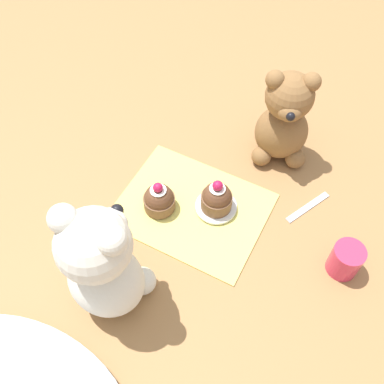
% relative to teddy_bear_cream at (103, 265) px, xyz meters
% --- Properties ---
extents(ground_plane, '(4.00, 4.00, 0.00)m').
position_rel_teddy_bear_cream_xyz_m(ground_plane, '(-0.04, -0.21, -0.11)').
color(ground_plane, '#9E7042').
extents(knitted_placemat, '(0.27, 0.21, 0.01)m').
position_rel_teddy_bear_cream_xyz_m(knitted_placemat, '(-0.04, -0.21, -0.11)').
color(knitted_placemat, '#E0D166').
rests_on(knitted_placemat, ground_plane).
extents(teddy_bear_cream, '(0.13, 0.13, 0.24)m').
position_rel_teddy_bear_cream_xyz_m(teddy_bear_cream, '(0.00, 0.00, 0.00)').
color(teddy_bear_cream, silver).
rests_on(teddy_bear_cream, ground_plane).
extents(teddy_bear_tan, '(0.13, 0.12, 0.20)m').
position_rel_teddy_bear_cream_xyz_m(teddy_bear_tan, '(-0.13, -0.42, -0.02)').
color(teddy_bear_tan, olive).
rests_on(teddy_bear_tan, ground_plane).
extents(cupcake_near_cream_bear, '(0.06, 0.06, 0.07)m').
position_rel_teddy_bear_cream_xyz_m(cupcake_near_cream_bear, '(0.02, -0.19, -0.09)').
color(cupcake_near_cream_bear, brown).
rests_on(cupcake_near_cream_bear, knitted_placemat).
extents(saucer_plate, '(0.08, 0.08, 0.01)m').
position_rel_teddy_bear_cream_xyz_m(saucer_plate, '(-0.08, -0.23, -0.11)').
color(saucer_plate, white).
rests_on(saucer_plate, knitted_placemat).
extents(cupcake_near_tan_bear, '(0.06, 0.06, 0.07)m').
position_rel_teddy_bear_cream_xyz_m(cupcake_near_tan_bear, '(-0.08, -0.23, -0.08)').
color(cupcake_near_tan_bear, brown).
rests_on(cupcake_near_tan_bear, saucer_plate).
extents(juice_glass, '(0.05, 0.05, 0.06)m').
position_rel_teddy_bear_cream_xyz_m(juice_glass, '(-0.32, -0.22, -0.08)').
color(juice_glass, '#DB3356').
rests_on(juice_glass, ground_plane).
extents(teaspoon, '(0.06, 0.10, 0.01)m').
position_rel_teddy_bear_cream_xyz_m(teaspoon, '(-0.23, -0.32, -0.11)').
color(teaspoon, silver).
rests_on(teaspoon, ground_plane).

